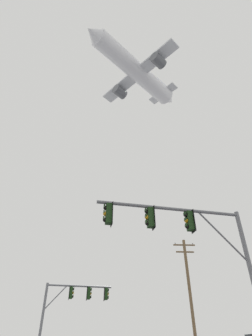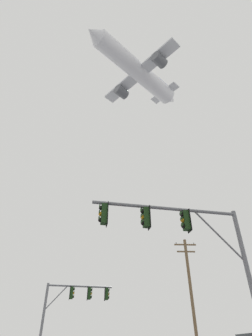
{
  "view_description": "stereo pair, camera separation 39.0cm",
  "coord_description": "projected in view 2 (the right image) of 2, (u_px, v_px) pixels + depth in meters",
  "views": [
    {
      "loc": [
        -0.08,
        -4.51,
        1.38
      ],
      "look_at": [
        1.19,
        17.45,
        16.06
      ],
      "focal_mm": 28.43,
      "sensor_mm": 36.0,
      "label": 1
    },
    {
      "loc": [
        0.31,
        -4.53,
        1.38
      ],
      "look_at": [
        1.19,
        17.45,
        16.06
      ],
      "focal_mm": 28.43,
      "sensor_mm": 36.0,
      "label": 2
    }
  ],
  "objects": [
    {
      "name": "utility_pole",
      "position": [
        191.0,
        292.0,
        24.53
      ],
      "size": [
        2.2,
        0.28,
        10.37
      ],
      "color": "brown",
      "rests_on": "ground"
    },
    {
      "name": "signal_pole_near",
      "position": [
        186.0,
        239.0,
        11.67
      ],
      "size": [
        6.88,
        1.28,
        6.8
      ],
      "color": "slate",
      "rests_on": "ground"
    },
    {
      "name": "airplane",
      "position": [
        137.0,
        71.0,
        59.69
      ],
      "size": [
        22.62,
        20.55,
        7.42
      ],
      "color": "white"
    },
    {
      "name": "signal_pole_far",
      "position": [
        73.0,
        301.0,
        21.48
      ],
      "size": [
        5.32,
        1.08,
        5.62
      ],
      "color": "slate",
      "rests_on": "ground"
    }
  ]
}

